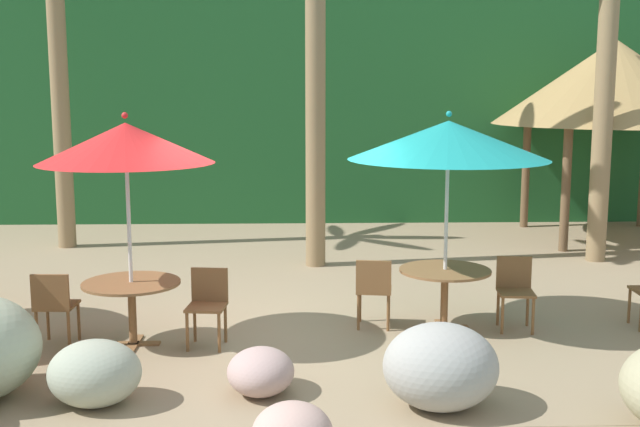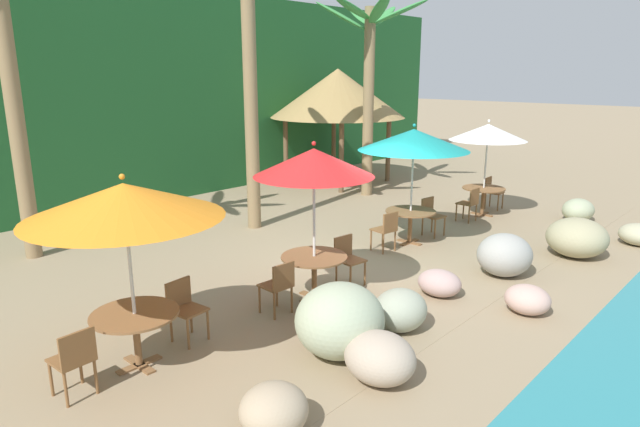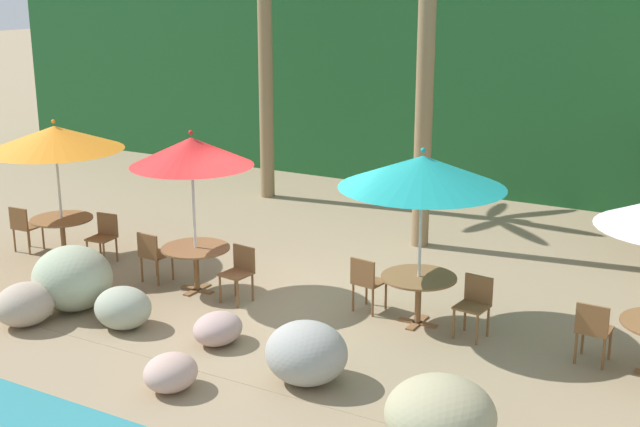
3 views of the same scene
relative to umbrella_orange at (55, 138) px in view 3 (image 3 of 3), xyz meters
name	(u,v)px [view 3 (image 3 of 3)]	position (x,y,z in m)	size (l,w,h in m)	color
ground_plane	(292,304)	(4.77, 0.11, -2.19)	(120.00, 120.00, 0.00)	#937F60
terrace_deck	(292,303)	(4.77, 0.11, -2.19)	(18.00, 5.20, 0.01)	#937F60
foliage_backdrop	(491,61)	(4.77, 9.11, 0.81)	(28.00, 2.40, 6.00)	#1E5628
rock_seawall	(199,348)	(5.00, -2.53, -1.83)	(16.31, 3.27, 0.99)	#B1AA88
umbrella_orange	(55,138)	(0.00, 0.00, 0.00)	(2.38, 2.38, 2.52)	silver
dining_table_orange	(62,225)	(0.00, 0.00, -1.58)	(1.10, 1.10, 0.74)	brown
chair_orange_seaward	(104,234)	(0.84, 0.18, -1.68)	(0.46, 0.47, 0.87)	brown
chair_orange_inland	(24,225)	(-0.84, -0.13, -1.68)	(0.44, 0.45, 0.87)	brown
umbrella_red	(191,152)	(3.14, -0.17, 0.10)	(1.94, 1.94, 2.63)	silver
dining_table_red	(196,255)	(3.14, -0.17, -1.58)	(1.10, 1.10, 0.74)	brown
chair_red_seaward	(240,270)	(3.99, -0.17, -1.68)	(0.46, 0.47, 0.87)	brown
chair_red_inland	(153,253)	(2.28, -0.22, -1.68)	(0.44, 0.44, 0.87)	brown
umbrella_teal	(422,172)	(6.78, 0.35, 0.09)	(2.37, 2.37, 2.63)	silver
dining_table_teal	(419,284)	(6.78, 0.35, -1.58)	(1.10, 1.10, 0.74)	brown
chair_teal_seaward	(475,302)	(7.63, 0.35, -1.68)	(0.46, 0.47, 0.87)	brown
chair_teal_inland	(366,280)	(5.93, 0.37, -1.68)	(0.47, 0.48, 0.87)	brown
chair_white_inland	(593,328)	(9.29, 0.22, -1.68)	(0.43, 0.44, 0.87)	brown
palm_tree_nearest	(263,8)	(0.77, 5.51, 2.06)	(3.29, 3.08, 6.37)	olive
palm_tree_second	(428,15)	(5.32, 3.88, 2.07)	(2.88, 3.00, 6.63)	olive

